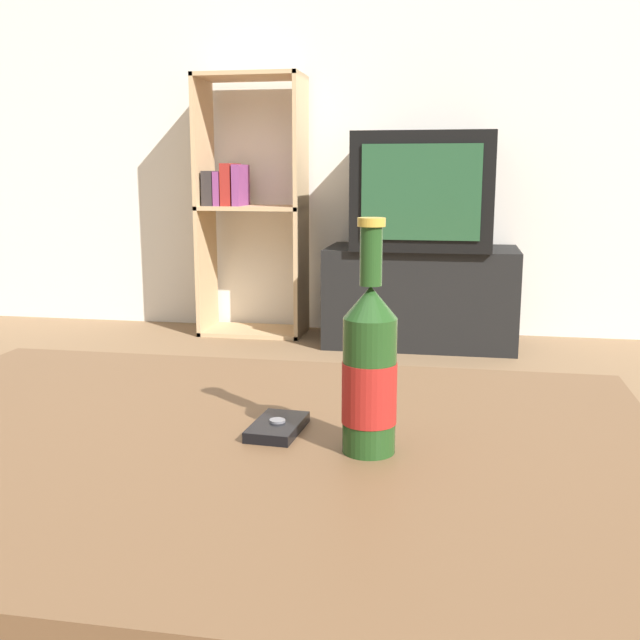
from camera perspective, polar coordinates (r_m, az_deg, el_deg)
name	(u,v)px	position (r m, az deg, el deg)	size (l,w,h in m)	color
back_wall	(407,74)	(3.93, 6.67, 18.12)	(8.00, 0.05, 2.60)	silver
coffee_table	(230,488)	(0.99, -6.87, -12.58)	(1.10, 0.81, 0.49)	brown
tv_stand	(421,296)	(3.64, 7.70, 1.82)	(0.90, 0.46, 0.47)	black
television	(424,191)	(3.59, 7.91, 9.71)	(0.63, 0.53, 0.53)	black
bookshelf	(247,203)	(3.83, -5.60, 8.86)	(0.52, 0.30, 1.29)	tan
beer_bottle	(370,371)	(0.89, 3.80, -3.88)	(0.07, 0.07, 0.28)	#1E4219
cell_phone	(277,427)	(0.98, -3.26, -8.13)	(0.07, 0.11, 0.02)	black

